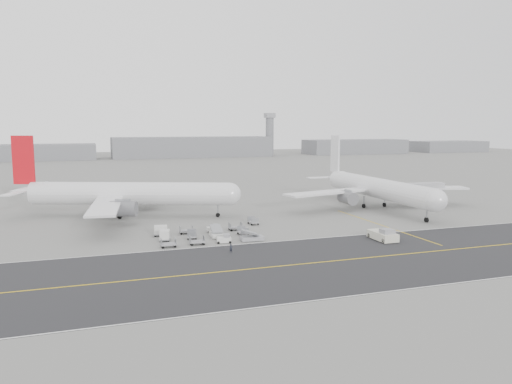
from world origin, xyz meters
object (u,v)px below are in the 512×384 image
object	(u,v)px
pushback_tug	(383,235)
jet_bridge	(417,190)
airliner_b	(375,188)
airliner_a	(125,194)
ground_crew_a	(231,248)
control_tower	(270,133)

from	to	relation	value
pushback_tug	jet_bridge	size ratio (longest dim) A/B	0.49
airliner_b	pushback_tug	world-z (taller)	airliner_b
airliner_a	pushback_tug	world-z (taller)	airliner_a
airliner_b	ground_crew_a	bearing A→B (deg)	-145.35
control_tower	ground_crew_a	bearing A→B (deg)	-111.62
airliner_a	airliner_b	size ratio (longest dim) A/B	0.99
pushback_tug	control_tower	bearing A→B (deg)	74.31
jet_bridge	ground_crew_a	size ratio (longest dim) A/B	10.83
ground_crew_a	control_tower	bearing A→B (deg)	52.35
airliner_a	jet_bridge	distance (m)	76.55
jet_bridge	ground_crew_a	bearing A→B (deg)	-150.85
control_tower	jet_bridge	distance (m)	245.60
airliner_b	pushback_tug	bearing A→B (deg)	-119.49
airliner_b	airliner_a	bearing A→B (deg)	173.36
control_tower	jet_bridge	bearing A→B (deg)	-101.00
control_tower	airliner_b	world-z (taller)	control_tower
pushback_tug	jet_bridge	bearing A→B (deg)	46.06
control_tower	pushback_tug	xyz separation A→B (m)	(-77.86, -272.79, -15.25)
pushback_tug	ground_crew_a	size ratio (longest dim) A/B	5.29
airliner_a	airliner_b	xyz separation A→B (m)	(64.35, -7.86, -0.19)
control_tower	pushback_tug	distance (m)	284.09
airliner_a	control_tower	bearing A→B (deg)	-7.21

